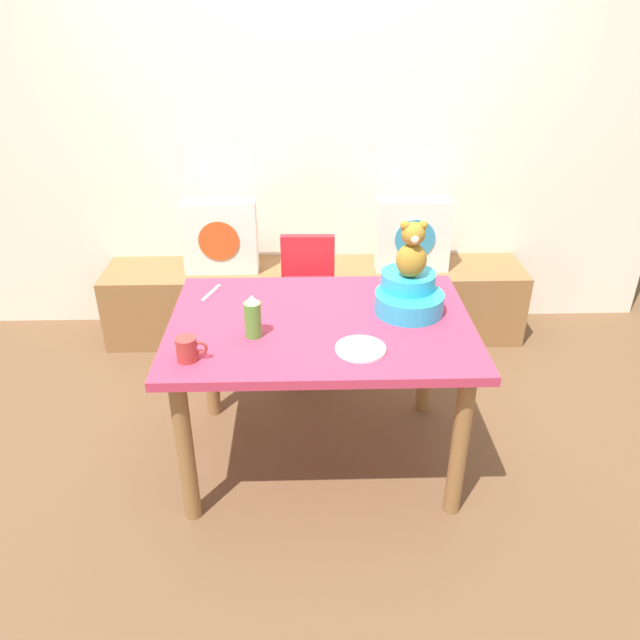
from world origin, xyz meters
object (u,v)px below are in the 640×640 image
pillow_floral_left (220,237)px  coffee_mug (187,349)px  ketchup_bottle (253,317)px  highchair (308,290)px  teddy_bear (412,251)px  pillow_floral_right (413,235)px  dining_table (321,342)px  infant_seat_teal (409,295)px  dinner_plate_near (361,349)px

pillow_floral_left → coffee_mug: pillow_floral_left is taller
ketchup_bottle → coffee_mug: ketchup_bottle is taller
pillow_floral_left → coffee_mug: 1.48m
pillow_floral_left → highchair: (0.52, -0.42, -0.16)m
pillow_floral_left → teddy_bear: size_ratio=1.76×
pillow_floral_right → dining_table: 1.32m
pillow_floral_left → infant_seat_teal: (0.95, -1.09, 0.13)m
ketchup_bottle → coffee_mug: size_ratio=1.54×
dining_table → coffee_mug: bearing=-149.9°
dining_table → pillow_floral_right: bearing=63.4°
dining_table → highchair: 0.78m
highchair → dinner_plate_near: highchair is taller
dinner_plate_near → pillow_floral_right: bearing=72.7°
infant_seat_teal → dinner_plate_near: size_ratio=1.65×
ketchup_bottle → highchair: bearing=75.7°
infant_seat_teal → coffee_mug: bearing=-156.5°
dining_table → dinner_plate_near: (0.15, -0.24, 0.11)m
infant_seat_teal → coffee_mug: infant_seat_teal is taller
dining_table → infant_seat_teal: infant_seat_teal is taller
pillow_floral_right → dinner_plate_near: 1.49m
pillow_floral_left → highchair: size_ratio=0.56×
pillow_floral_left → ketchup_bottle: 1.34m
infant_seat_teal → ketchup_bottle: size_ratio=1.78×
infant_seat_teal → highchair: bearing=122.9°
teddy_bear → dining_table: bearing=-166.4°
pillow_floral_right → teddy_bear: 1.16m
dining_table → highchair: (-0.05, 0.77, -0.11)m
teddy_bear → ketchup_bottle: teddy_bear is taller
ketchup_bottle → dinner_plate_near: size_ratio=0.92×
pillow_floral_right → teddy_bear: size_ratio=1.76×
pillow_floral_right → ketchup_bottle: 1.57m
dining_table → infant_seat_teal: size_ratio=3.90×
dining_table → teddy_bear: teddy_bear is taller
teddy_bear → dinner_plate_near: (-0.24, -0.34, -0.27)m
highchair → infant_seat_teal: (0.44, -0.67, 0.29)m
pillow_floral_right → ketchup_bottle: size_ratio=2.38×
pillow_floral_right → coffee_mug: 1.85m
pillow_floral_right → teddy_bear: bearing=-100.7°
pillow_floral_left → pillow_floral_right: (1.16, 0.00, 0.00)m
dining_table → ketchup_bottle: (-0.28, -0.12, 0.19)m
infant_seat_teal → pillow_floral_left: bearing=131.2°
pillow_floral_right → dining_table: pillow_floral_right is taller
infant_seat_teal → coffee_mug: (-0.90, -0.39, -0.02)m
dining_table → coffee_mug: (-0.51, -0.30, 0.15)m
infant_seat_teal → dinner_plate_near: bearing=-125.0°
teddy_bear → coffee_mug: bearing=-156.5°
dining_table → highchair: bearing=93.7°
highchair → teddy_bear: teddy_bear is taller
coffee_mug → pillow_floral_right: bearing=53.2°
coffee_mug → highchair: bearing=66.5°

